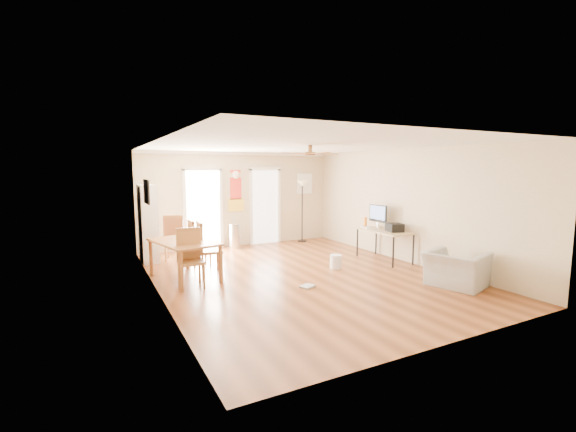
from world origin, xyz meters
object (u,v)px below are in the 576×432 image
torchiere_lamp (302,211)px  armchair (456,269)px  dining_chair_right_a (200,243)px  printer (395,227)px  dining_chair_far (175,237)px  wastebasket_a (336,262)px  bookshelf (148,223)px  computer_desk (384,245)px  dining_chair_right_b (210,248)px  dining_chair_near (191,259)px  trash_can (235,236)px  dining_table (184,260)px

torchiere_lamp → armchair: torchiere_lamp is taller
dining_chair_right_a → printer: size_ratio=2.79×
dining_chair_far → wastebasket_a: (2.93, -2.40, -0.39)m
bookshelf → torchiere_lamp: torchiere_lamp is taller
computer_desk → wastebasket_a: (-1.42, -0.09, -0.21)m
wastebasket_a → dining_chair_right_b: bearing=162.3°
torchiere_lamp → armchair: size_ratio=1.83×
computer_desk → torchiere_lamp: bearing=100.5°
dining_chair_right_b → dining_chair_near: 0.92m
dining_chair_right_a → torchiere_lamp: (3.42, 1.42, 0.40)m
dining_chair_right_a → trash_can: bearing=-44.1°
dining_chair_right_b → torchiere_lamp: bearing=-52.9°
printer → armchair: size_ratio=0.37×
dining_chair_near → dining_chair_right_a: bearing=72.7°
dining_chair_near → trash_can: 3.54m
dining_chair_right_a → printer: dining_chair_right_a is taller
dining_table → dining_chair_near: size_ratio=1.43×
dining_table → wastebasket_a: 3.18m
bookshelf → printer: size_ratio=4.91×
dining_table → computer_desk: (4.52, -0.60, -0.02)m
dining_chair_right_b → computer_desk: (3.97, -0.72, -0.18)m
bookshelf → torchiere_lamp: (4.37, 0.48, 0.01)m
dining_chair_right_a → dining_chair_near: dining_chair_near is taller
printer → armchair: bearing=-82.6°
wastebasket_a → bookshelf: bearing=143.9°
dining_chair_right_a → printer: (4.05, -1.77, 0.30)m
dining_table → armchair: size_ratio=1.54×
torchiere_lamp → computer_desk: (0.55, -2.94, -0.54)m
armchair → bookshelf: bearing=28.6°
dining_chair_right_b → wastebasket_a: dining_chair_right_b is taller
dining_chair_far → wastebasket_a: 3.81m
trash_can → computer_desk: 3.97m
dining_chair_right_b → trash_can: (1.33, 2.25, -0.21)m
wastebasket_a → torchiere_lamp: bearing=73.9°
dining_chair_right_a → bookshelf: bearing=44.2°
printer → dining_chair_near: bearing=-166.7°
dining_chair_near → torchiere_lamp: torchiere_lamp is taller
torchiere_lamp → printer: torchiere_lamp is taller
dining_chair_right_a → dining_chair_far: (-0.39, 0.78, 0.03)m
computer_desk → bookshelf: bearing=153.4°
trash_can → computer_desk: (2.63, -2.97, 0.03)m
printer → wastebasket_a: (-1.51, 0.15, -0.66)m
bookshelf → armchair: size_ratio=1.81×
dining_chair_right_b → computer_desk: 4.03m
torchiere_lamp → wastebasket_a: bearing=-106.1°
dining_chair_far → wastebasket_a: bearing=158.9°
wastebasket_a → armchair: bearing=-60.0°
dining_chair_right_b → wastebasket_a: 2.70m
wastebasket_a → dining_chair_right_a: bearing=147.5°
dining_chair_far → torchiere_lamp: size_ratio=0.60×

